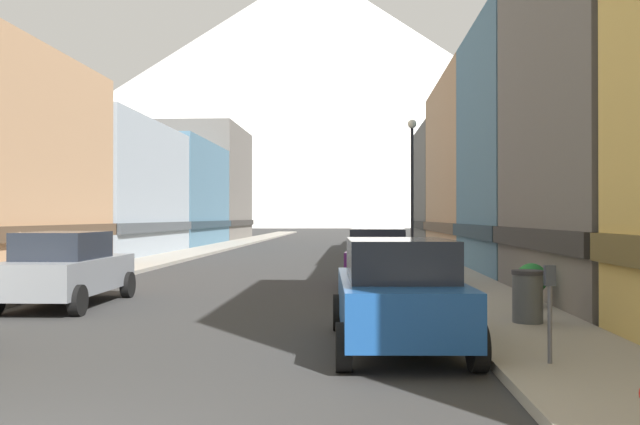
% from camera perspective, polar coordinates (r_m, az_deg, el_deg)
% --- Properties ---
extents(sidewalk_left, '(2.50, 100.00, 0.15)m').
position_cam_1_polar(sidewalk_left, '(41.26, -10.03, -3.25)').
color(sidewalk_left, gray).
rests_on(sidewalk_left, ground).
extents(sidewalk_right, '(2.50, 100.00, 0.15)m').
position_cam_1_polar(sidewalk_right, '(40.30, 7.58, -3.32)').
color(sidewalk_right, gray).
rests_on(sidewalk_right, ground).
extents(storefront_left_2, '(7.27, 12.72, 7.28)m').
position_cam_1_polar(storefront_left_2, '(37.90, -18.74, 1.70)').
color(storefront_left_2, '#99A5B2').
rests_on(storefront_left_2, ground).
extents(storefront_left_3, '(7.97, 13.01, 7.67)m').
position_cam_1_polar(storefront_left_3, '(50.43, -13.55, 1.39)').
color(storefront_left_3, slate).
rests_on(storefront_left_3, ground).
extents(storefront_left_4, '(9.81, 12.08, 10.48)m').
position_cam_1_polar(storefront_left_4, '(63.00, -11.02, 2.28)').
color(storefront_left_4, '#66605B').
rests_on(storefront_left_4, ground).
extents(storefront_right_2, '(6.32, 8.23, 9.36)m').
position_cam_1_polar(storefront_right_2, '(26.10, 19.62, 4.87)').
color(storefront_right_2, slate).
rests_on(storefront_right_2, ground).
extents(storefront_right_3, '(10.22, 12.63, 9.38)m').
position_cam_1_polar(storefront_right_3, '(36.70, 17.88, 3.37)').
color(storefront_right_3, tan).
rests_on(storefront_right_3, ground).
extents(storefront_right_4, '(9.11, 9.02, 8.35)m').
position_cam_1_polar(storefront_right_4, '(47.29, 13.83, 1.91)').
color(storefront_right_4, '#66605B').
rests_on(storefront_right_4, ground).
extents(car_left_1, '(2.14, 4.44, 1.78)m').
position_cam_1_polar(car_left_1, '(16.96, -21.05, -4.53)').
color(car_left_1, slate).
rests_on(car_left_1, ground).
extents(car_right_0, '(2.24, 4.48, 1.78)m').
position_cam_1_polar(car_right_0, '(10.81, 6.74, -6.94)').
color(car_right_0, '#19478C').
rests_on(car_right_0, ground).
extents(car_right_1, '(2.22, 4.47, 1.78)m').
position_cam_1_polar(car_right_1, '(20.26, 5.03, -3.88)').
color(car_right_1, '#591E72').
rests_on(car_right_1, ground).
extents(parking_meter_near, '(0.14, 0.10, 1.33)m').
position_cam_1_polar(parking_meter_near, '(9.54, 19.23, -7.11)').
color(parking_meter_near, '#595960').
rests_on(parking_meter_near, sidewalk_right).
extents(trash_bin_right, '(0.59, 0.59, 0.98)m').
position_cam_1_polar(trash_bin_right, '(13.09, 17.49, -6.90)').
color(trash_bin_right, '#4C5156').
rests_on(trash_bin_right, sidewalk_right).
extents(potted_plant_0, '(0.68, 0.68, 0.96)m').
position_cam_1_polar(potted_plant_0, '(15.36, 17.81, -5.70)').
color(potted_plant_0, brown).
rests_on(potted_plant_0, sidewalk_right).
extents(pedestrian_0, '(0.36, 0.36, 1.56)m').
position_cam_1_polar(pedestrian_0, '(20.28, -24.48, -3.94)').
color(pedestrian_0, maroon).
rests_on(pedestrian_0, sidewalk_left).
extents(streetlamp_right, '(0.36, 0.36, 5.86)m').
position_cam_1_polar(streetlamp_right, '(26.45, 7.96, 3.63)').
color(streetlamp_right, black).
rests_on(streetlamp_right, sidewalk_right).
extents(mountain_backdrop, '(280.55, 280.55, 103.84)m').
position_cam_1_polar(mountain_backdrop, '(270.33, -0.64, 10.22)').
color(mountain_backdrop, silver).
rests_on(mountain_backdrop, ground).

